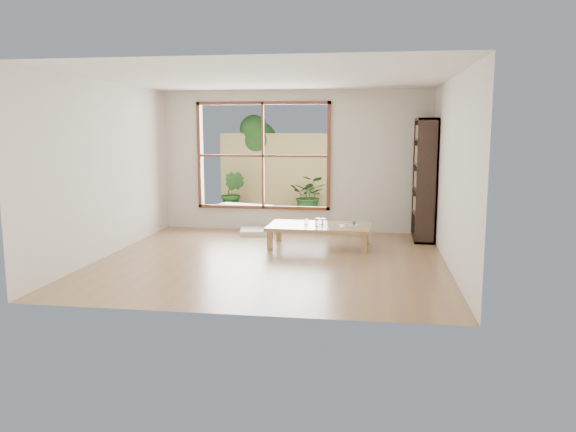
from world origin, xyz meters
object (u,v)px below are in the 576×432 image
object	(u,v)px
food_tray	(350,225)
garden_bench	(246,207)
low_table	(319,228)
bookshelf	(424,180)

from	to	relation	value
food_tray	garden_bench	world-z (taller)	food_tray
garden_bench	low_table	bearing A→B (deg)	-35.50
bookshelf	garden_bench	world-z (taller)	bookshelf
bookshelf	garden_bench	bearing A→B (deg)	160.39
low_table	garden_bench	world-z (taller)	garden_bench
bookshelf	food_tray	size ratio (longest dim) A/B	6.73
bookshelf	garden_bench	distance (m)	3.69
food_tray	low_table	bearing A→B (deg)	164.96
bookshelf	garden_bench	size ratio (longest dim) A/B	1.76
low_table	garden_bench	bearing A→B (deg)	130.07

